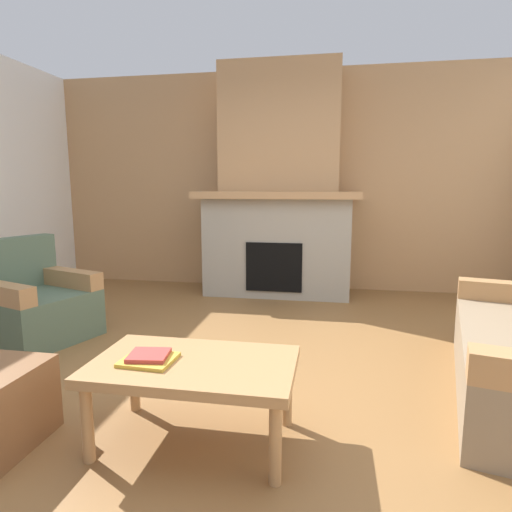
# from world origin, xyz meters

# --- Properties ---
(ground) EXTENTS (9.00, 9.00, 0.00)m
(ground) POSITION_xyz_m (0.00, 0.00, 0.00)
(ground) COLOR brown
(wall_back_wood_panel) EXTENTS (6.00, 0.12, 2.70)m
(wall_back_wood_panel) POSITION_xyz_m (0.00, 3.00, 1.35)
(wall_back_wood_panel) COLOR tan
(wall_back_wood_panel) RESTS_ON ground
(fireplace) EXTENTS (1.90, 0.82, 2.70)m
(fireplace) POSITION_xyz_m (0.00, 2.62, 1.16)
(fireplace) COLOR gray
(fireplace) RESTS_ON ground
(armchair) EXTENTS (0.96, 0.96, 0.85)m
(armchair) POSITION_xyz_m (-1.83, 0.63, 0.29)
(armchair) COLOR #4C604C
(armchair) RESTS_ON ground
(coffee_table) EXTENTS (1.00, 0.60, 0.43)m
(coffee_table) POSITION_xyz_m (-0.02, -0.58, 0.38)
(coffee_table) COLOR #A87A4C
(coffee_table) RESTS_ON ground
(book_stack_near_edge) EXTENTS (0.26, 0.23, 0.04)m
(book_stack_near_edge) POSITION_xyz_m (-0.23, -0.62, 0.45)
(book_stack_near_edge) COLOR gold
(book_stack_near_edge) RESTS_ON coffee_table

